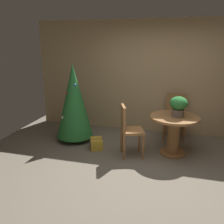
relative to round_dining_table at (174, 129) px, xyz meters
The scene contains 8 objects.
ground_plane 1.17m from the round_dining_table, 113.01° to the right, with size 6.60×6.60×0.00m, color #756B5B.
back_wall_panel 1.52m from the round_dining_table, 108.60° to the left, with size 6.00×0.10×2.60m, color tan.
round_dining_table is the anchor object (origin of this frame).
flower_vase 0.48m from the round_dining_table, ahead, with size 0.33×0.33×0.38m.
wooden_chair_far 0.93m from the round_dining_table, 90.00° to the left, with size 0.48×0.43×0.98m.
wooden_chair_left_near 0.87m from the round_dining_table, 160.00° to the right, with size 0.51×0.51×0.98m.
holiday_tree 2.14m from the round_dining_table, behind, with size 0.78×0.78×1.68m.
gift_box_gold 1.56m from the round_dining_table, behind, with size 0.34×0.39×0.20m.
Camera 1 is at (0.44, -3.57, 2.10)m, focal length 39.50 mm.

